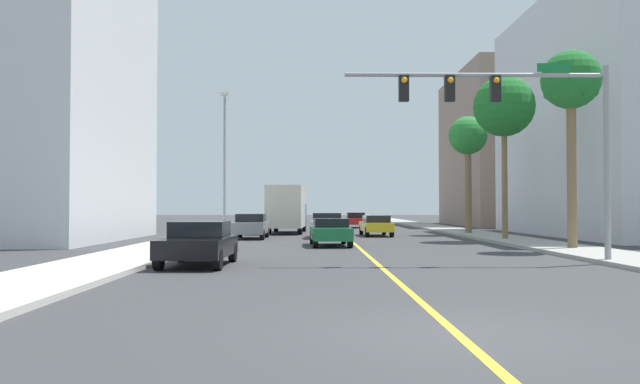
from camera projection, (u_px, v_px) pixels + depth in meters
ground at (338, 229)px, 50.94m from camera, size 192.00×192.00×0.00m
sidewalk_left at (234, 229)px, 50.84m from camera, size 3.12×168.00×0.15m
sidewalk_right at (443, 229)px, 51.04m from camera, size 3.12×168.00×0.15m
lane_marking_center at (338, 229)px, 50.94m from camera, size 0.16×144.00×0.01m
building_right_far at (538, 149)px, 63.53m from camera, size 16.93×17.85×15.62m
traffic_signal_mast at (519, 113)px, 20.06m from camera, size 8.64×0.36×6.39m
street_lamp at (224, 156)px, 38.24m from camera, size 0.56×0.28×8.83m
palm_near at (571, 85)px, 25.94m from camera, size 2.47×2.47×8.30m
palm_mid at (504, 107)px, 33.50m from camera, size 3.30×3.30×8.83m
palm_far at (468, 139)px, 41.04m from camera, size 2.54×2.54×7.74m
car_gray at (251, 226)px, 36.00m from camera, size 1.88×4.14×1.45m
car_black at (199, 243)px, 19.35m from camera, size 2.02×3.98×1.39m
car_red at (355, 220)px, 55.28m from camera, size 1.79×4.25×1.36m
car_yellow at (376, 225)px, 39.44m from camera, size 1.85×4.51×1.32m
car_silver at (327, 225)px, 37.05m from camera, size 1.96×4.53×1.49m
car_green at (330, 231)px, 29.24m from camera, size 1.97×4.21×1.31m
delivery_truck at (287, 209)px, 43.42m from camera, size 2.68×7.54×3.30m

